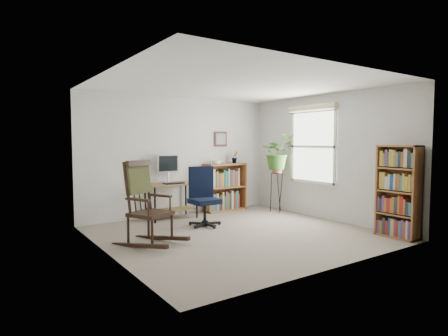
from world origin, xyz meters
TOP-DOWN VIEW (x-y plane):
  - floor at (0.00, 0.00)m, footprint 4.20×4.00m
  - ceiling at (0.00, 0.00)m, footprint 4.20×4.00m
  - wall_back at (0.00, 2.00)m, footprint 4.20×0.00m
  - wall_front at (0.00, -2.00)m, footprint 4.20×0.00m
  - wall_left at (-2.10, 0.00)m, footprint 0.00×4.00m
  - wall_right at (2.10, 0.00)m, footprint 0.00×4.00m
  - window at (2.06, 0.30)m, footprint 0.12×1.20m
  - desk at (-0.36, 1.70)m, footprint 0.96×0.53m
  - monitor at (-0.36, 1.84)m, footprint 0.46×0.16m
  - keyboard at (-0.36, 1.58)m, footprint 0.40×0.15m
  - office_chair at (-0.16, 0.76)m, footprint 0.70×0.70m
  - rocking_chair at (-1.43, 0.19)m, footprint 1.04×1.25m
  - low_bookshelf at (0.98, 1.82)m, footprint 0.97×0.32m
  - tall_bookshelf at (1.92, -1.60)m, footprint 0.27×0.63m
  - plant_stand at (1.80, 1.05)m, footprint 0.27×0.27m
  - spider_plant at (1.80, 1.05)m, footprint 1.69×1.88m
  - potted_plant_small at (1.26, 1.83)m, footprint 0.13×0.24m
  - framed_picture at (0.98, 1.97)m, footprint 0.32×0.04m

SIDE VIEW (x-z plane):
  - floor at x=0.00m, z-range 0.00..0.00m
  - desk at x=-0.36m, z-range 0.00..0.69m
  - plant_stand at x=1.80m, z-range 0.00..0.98m
  - low_bookshelf at x=0.98m, z-range 0.00..1.02m
  - office_chair at x=-0.16m, z-range 0.00..1.07m
  - rocking_chair at x=-1.43m, z-range 0.00..1.25m
  - keyboard at x=-0.36m, z-range 0.69..0.72m
  - tall_bookshelf at x=1.92m, z-range 0.00..1.44m
  - monitor at x=-0.36m, z-range 0.69..1.25m
  - potted_plant_small at x=1.26m, z-range 1.02..1.13m
  - wall_back at x=0.00m, z-range 0.00..2.40m
  - wall_front at x=0.00m, z-range 0.00..2.40m
  - wall_left at x=-2.10m, z-range 0.00..2.40m
  - wall_right at x=2.10m, z-range 0.00..2.40m
  - window at x=2.06m, z-range 0.65..2.15m
  - framed_picture at x=0.98m, z-range 1.40..1.72m
  - spider_plant at x=1.80m, z-range 0.90..2.37m
  - ceiling at x=0.00m, z-range 2.40..2.40m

